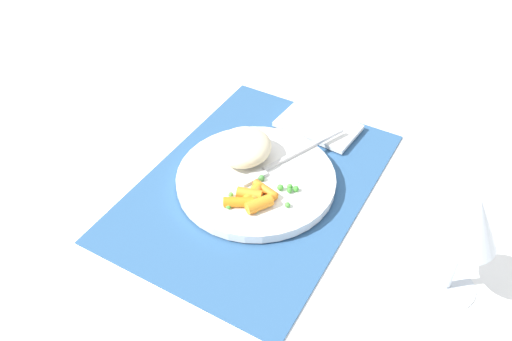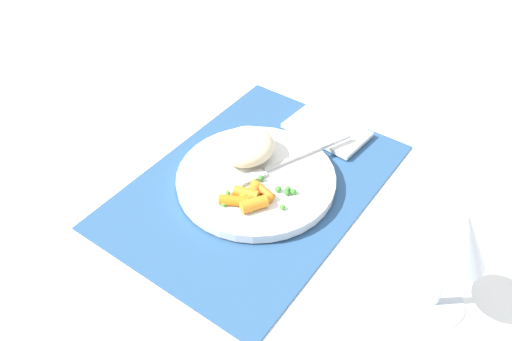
# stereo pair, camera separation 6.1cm
# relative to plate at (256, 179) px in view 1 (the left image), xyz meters

# --- Properties ---
(ground_plane) EXTENTS (2.40, 2.40, 0.00)m
(ground_plane) POSITION_rel_plate_xyz_m (0.00, 0.00, -0.01)
(ground_plane) COLOR white
(placemat) EXTENTS (0.45, 0.32, 0.01)m
(placemat) POSITION_rel_plate_xyz_m (0.00, 0.00, -0.01)
(placemat) COLOR #2D5684
(placemat) RESTS_ON ground_plane
(plate) EXTENTS (0.24, 0.24, 0.01)m
(plate) POSITION_rel_plate_xyz_m (0.00, 0.00, 0.00)
(plate) COLOR white
(plate) RESTS_ON placemat
(rice_mound) EXTENTS (0.09, 0.08, 0.04)m
(rice_mound) POSITION_rel_plate_xyz_m (-0.03, -0.04, 0.03)
(rice_mound) COLOR beige
(rice_mound) RESTS_ON plate
(carrot_portion) EXTENTS (0.07, 0.07, 0.02)m
(carrot_portion) POSITION_rel_plate_xyz_m (0.05, 0.03, 0.01)
(carrot_portion) COLOR orange
(carrot_portion) RESTS_ON plate
(pea_scatter) EXTENTS (0.09, 0.09, 0.01)m
(pea_scatter) POSITION_rel_plate_xyz_m (0.03, 0.03, 0.01)
(pea_scatter) COLOR green
(pea_scatter) RESTS_ON plate
(fork) EXTENTS (0.20, 0.09, 0.01)m
(fork) POSITION_rel_plate_xyz_m (-0.05, 0.02, 0.01)
(fork) COLOR silver
(fork) RESTS_ON plate
(wine_glass) EXTENTS (0.07, 0.07, 0.16)m
(wine_glass) POSITION_rel_plate_xyz_m (0.04, 0.30, 0.10)
(wine_glass) COLOR silver
(wine_glass) RESTS_ON ground_plane
(napkin) EXTENTS (0.09, 0.14, 0.01)m
(napkin) POSITION_rel_plate_xyz_m (-0.17, 0.02, -0.00)
(napkin) COLOR white
(napkin) RESTS_ON placemat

